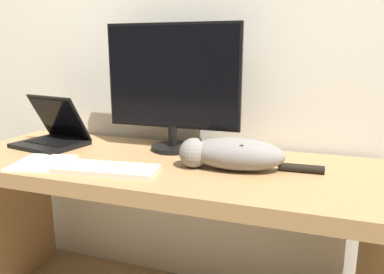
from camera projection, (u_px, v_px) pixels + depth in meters
name	position (u px, v px, depth m)	size (l,w,h in m)	color
wall_back	(189.00, 31.00, 1.79)	(6.40, 0.06, 2.60)	silver
desk	(159.00, 194.00, 1.58)	(1.77, 0.66, 0.76)	#A37A4C
monitor	(172.00, 84.00, 1.65)	(0.62, 0.20, 0.56)	black
laptop	(53.00, 136.00, 1.79)	(0.34, 0.30, 0.24)	black
external_keyboard	(106.00, 169.00, 1.41)	(0.41, 0.19, 0.02)	beige
cat	(231.00, 153.00, 1.43)	(0.54, 0.19, 0.12)	gray
paper_notepad	(42.00, 163.00, 1.51)	(0.25, 0.27, 0.01)	white
small_toy	(252.00, 149.00, 1.64)	(0.05, 0.05, 0.05)	gold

